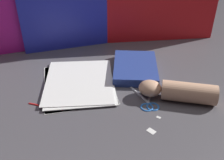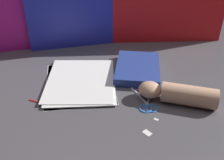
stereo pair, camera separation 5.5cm
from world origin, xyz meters
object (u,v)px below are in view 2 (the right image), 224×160
object	(u,v)px
paper_stack	(80,82)
book_closed	(138,68)
scissors	(147,102)
hand_forearm	(179,94)

from	to	relation	value
paper_stack	book_closed	world-z (taller)	book_closed
paper_stack	scissors	bearing A→B (deg)	-33.17
paper_stack	scissors	world-z (taller)	paper_stack
hand_forearm	book_closed	bearing A→B (deg)	115.85
scissors	hand_forearm	xyz separation A→B (m)	(0.11, -0.00, 0.03)
paper_stack	hand_forearm	xyz separation A→B (m)	(0.36, -0.17, 0.03)
scissors	hand_forearm	size ratio (longest dim) A/B	0.61
book_closed	scissors	world-z (taller)	book_closed
paper_stack	hand_forearm	world-z (taller)	hand_forearm
book_closed	hand_forearm	world-z (taller)	hand_forearm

